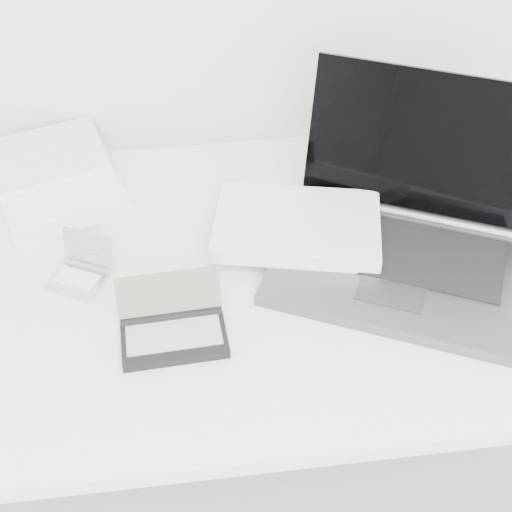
{
  "coord_description": "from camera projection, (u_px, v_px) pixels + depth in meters",
  "views": [
    {
      "loc": [
        -0.14,
        0.62,
        1.62
      ],
      "look_at": [
        -0.03,
        1.51,
        0.79
      ],
      "focal_mm": 50.0,
      "sensor_mm": 36.0,
      "label": 1
    }
  ],
  "objects": [
    {
      "name": "desk",
      "position": [
        269.0,
        282.0,
        1.33
      ],
      "size": [
        1.6,
        0.8,
        0.73
      ],
      "color": "white",
      "rests_on": "ground"
    },
    {
      "name": "laptop_large",
      "position": [
        373.0,
        231.0,
        1.29
      ],
      "size": [
        0.63,
        0.53,
        0.29
      ],
      "rotation": [
        0.0,
        0.0,
        -0.45
      ],
      "color": "#55575A",
      "rests_on": "desk"
    },
    {
      "name": "netbook_open_white",
      "position": [
        62.0,
        192.0,
        1.42
      ],
      "size": [
        0.32,
        0.37,
        0.06
      ],
      "rotation": [
        0.0,
        0.0,
        0.34
      ],
      "color": "white",
      "rests_on": "desk"
    },
    {
      "name": "pda_silver",
      "position": [
        81.0,
        272.0,
        1.26
      ],
      "size": [
        0.12,
        0.12,
        0.08
      ],
      "rotation": [
        0.0,
        0.0,
        -0.47
      ],
      "color": "silver",
      "rests_on": "desk"
    },
    {
      "name": "palmtop_charcoal",
      "position": [
        173.0,
        328.0,
        1.16
      ],
      "size": [
        0.18,
        0.13,
        0.09
      ],
      "rotation": [
        0.0,
        0.0,
        0.05
      ],
      "color": "black",
      "rests_on": "desk"
    }
  ]
}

